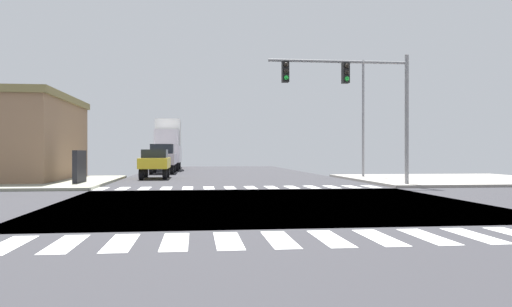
# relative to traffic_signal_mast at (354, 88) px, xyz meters

# --- Properties ---
(ground) EXTENTS (90.00, 90.00, 0.05)m
(ground) POSITION_rel_traffic_signal_mast_xyz_m (-5.27, -7.02, -4.85)
(ground) COLOR #2E2E32
(sidewalk_corner_ne) EXTENTS (12.00, 12.00, 0.14)m
(sidewalk_corner_ne) POSITION_rel_traffic_signal_mast_xyz_m (7.73, 4.98, -4.75)
(sidewalk_corner_ne) COLOR gray
(sidewalk_corner_ne) RESTS_ON ground
(crosswalk_near) EXTENTS (13.50, 2.00, 0.01)m
(crosswalk_near) POSITION_rel_traffic_signal_mast_xyz_m (-5.52, -14.32, -4.82)
(crosswalk_near) COLOR white
(crosswalk_near) RESTS_ON ground
(crosswalk_far) EXTENTS (13.50, 2.00, 0.01)m
(crosswalk_far) POSITION_rel_traffic_signal_mast_xyz_m (-5.52, 0.28, -4.82)
(crosswalk_far) COLOR white
(crosswalk_far) RESTS_ON ground
(traffic_signal_mast) EXTENTS (7.01, 0.55, 6.51)m
(traffic_signal_mast) POSITION_rel_traffic_signal_mast_xyz_m (0.00, 0.00, 0.00)
(traffic_signal_mast) COLOR gray
(traffic_signal_mast) RESTS_ON ground
(street_lamp) EXTENTS (1.78, 0.32, 7.66)m
(street_lamp) POSITION_rel_traffic_signal_mast_xyz_m (2.86, 7.80, -0.22)
(street_lamp) COLOR gray
(street_lamp) RESTS_ON ground
(pickup_farside_1) EXTENTS (2.00, 5.10, 2.35)m
(pickup_farside_1) POSITION_rel_traffic_signal_mast_xyz_m (-10.27, 17.23, -3.53)
(pickup_farside_1) COLOR black
(pickup_farside_1) RESTS_ON ground
(pickup_trailing_2) EXTENTS (2.00, 5.10, 2.35)m
(pickup_trailing_2) POSITION_rel_traffic_signal_mast_xyz_m (-10.27, 31.65, -3.53)
(pickup_trailing_2) COLOR black
(pickup_trailing_2) RESTS_ON ground
(sedan_middle_4) EXTENTS (1.80, 4.30, 1.88)m
(sedan_middle_4) POSITION_rel_traffic_signal_mast_xyz_m (-10.27, 9.38, -3.71)
(sedan_middle_4) COLOR black
(sedan_middle_4) RESTS_ON ground
(box_truck_outer_1) EXTENTS (2.40, 7.20, 4.85)m
(box_truck_outer_1) POSITION_rel_traffic_signal_mast_xyz_m (-10.27, 24.87, -2.26)
(box_truck_outer_1) COLOR black
(box_truck_outer_1) RESTS_ON ground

